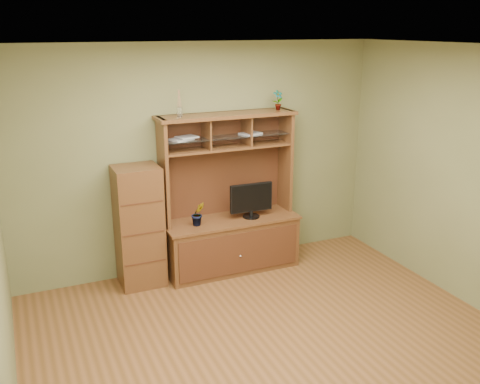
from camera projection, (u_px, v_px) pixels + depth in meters
room at (279, 209)px, 4.62m from camera, size 4.54×4.04×2.74m
media_hutch at (230, 228)px, 6.47m from camera, size 1.66×0.61×1.90m
monitor at (251, 200)px, 6.39m from camera, size 0.53×0.20×0.42m
orchid_plant at (198, 214)px, 6.15m from camera, size 0.16×0.13×0.28m
top_plant at (278, 100)px, 6.35m from camera, size 0.13×0.09×0.24m
reed_diffuser at (179, 106)px, 5.88m from camera, size 0.06×0.06×0.30m
magazines at (206, 137)px, 6.11m from camera, size 1.15×0.26×0.04m
side_cabinet at (139, 227)px, 6.02m from camera, size 0.50×0.45×1.39m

